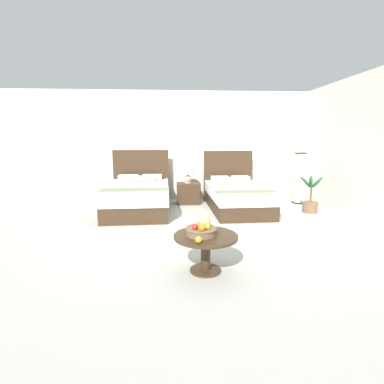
{
  "coord_description": "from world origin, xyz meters",
  "views": [
    {
      "loc": [
        -0.35,
        -4.91,
        1.62
      ],
      "look_at": [
        0.01,
        0.46,
        0.64
      ],
      "focal_mm": 27.19,
      "sensor_mm": 36.0,
      "label": 1
    }
  ],
  "objects_px": {
    "bed_near_window": "(138,196)",
    "nightstand": "(188,193)",
    "loose_apple": "(199,240)",
    "potted_palm": "(310,201)",
    "bed_near_corner": "(236,196)",
    "table_lamp": "(188,173)",
    "floor_lamp_corner": "(299,178)",
    "fruit_bowl": "(202,229)",
    "coffee_table": "(206,244)"
  },
  "relations": [
    {
      "from": "nightstand",
      "to": "loose_apple",
      "type": "distance_m",
      "value": 4.16
    },
    {
      "from": "fruit_bowl",
      "to": "loose_apple",
      "type": "xyz_separation_m",
      "value": [
        -0.06,
        -0.29,
        -0.04
      ]
    },
    {
      "from": "bed_near_window",
      "to": "coffee_table",
      "type": "bearing_deg",
      "value": -69.55
    },
    {
      "from": "table_lamp",
      "to": "loose_apple",
      "type": "height_order",
      "value": "table_lamp"
    },
    {
      "from": "bed_near_corner",
      "to": "nightstand",
      "type": "bearing_deg",
      "value": 146.76
    },
    {
      "from": "table_lamp",
      "to": "loose_apple",
      "type": "distance_m",
      "value": 4.19
    },
    {
      "from": "nightstand",
      "to": "table_lamp",
      "type": "height_order",
      "value": "table_lamp"
    },
    {
      "from": "nightstand",
      "to": "fruit_bowl",
      "type": "relative_size",
      "value": 1.44
    },
    {
      "from": "nightstand",
      "to": "loose_apple",
      "type": "xyz_separation_m",
      "value": [
        -0.1,
        -4.16,
        0.25
      ]
    },
    {
      "from": "fruit_bowl",
      "to": "loose_apple",
      "type": "relative_size",
      "value": 4.88
    },
    {
      "from": "potted_palm",
      "to": "bed_near_corner",
      "type": "bearing_deg",
      "value": 166.72
    },
    {
      "from": "loose_apple",
      "to": "fruit_bowl",
      "type": "bearing_deg",
      "value": 77.81
    },
    {
      "from": "nightstand",
      "to": "loose_apple",
      "type": "height_order",
      "value": "loose_apple"
    },
    {
      "from": "nightstand",
      "to": "table_lamp",
      "type": "bearing_deg",
      "value": 90.0
    },
    {
      "from": "bed_near_window",
      "to": "table_lamp",
      "type": "bearing_deg",
      "value": 32.47
    },
    {
      "from": "fruit_bowl",
      "to": "potted_palm",
      "type": "distance_m",
      "value": 3.9
    },
    {
      "from": "coffee_table",
      "to": "loose_apple",
      "type": "xyz_separation_m",
      "value": [
        -0.11,
        -0.27,
        0.15
      ]
    },
    {
      "from": "bed_near_corner",
      "to": "loose_apple",
      "type": "xyz_separation_m",
      "value": [
        -1.19,
        -3.44,
        0.19
      ]
    },
    {
      "from": "fruit_bowl",
      "to": "coffee_table",
      "type": "bearing_deg",
      "value": -12.47
    },
    {
      "from": "bed_near_window",
      "to": "coffee_table",
      "type": "distance_m",
      "value": 3.37
    },
    {
      "from": "bed_near_window",
      "to": "nightstand",
      "type": "height_order",
      "value": "bed_near_window"
    },
    {
      "from": "coffee_table",
      "to": "fruit_bowl",
      "type": "xyz_separation_m",
      "value": [
        -0.05,
        0.01,
        0.19
      ]
    },
    {
      "from": "table_lamp",
      "to": "floor_lamp_corner",
      "type": "xyz_separation_m",
      "value": [
        2.81,
        -0.17,
        -0.14
      ]
    },
    {
      "from": "bed_near_window",
      "to": "fruit_bowl",
      "type": "xyz_separation_m",
      "value": [
        1.13,
        -3.15,
        0.2
      ]
    },
    {
      "from": "floor_lamp_corner",
      "to": "potted_palm",
      "type": "distance_m",
      "value": 1.03
    },
    {
      "from": "bed_near_corner",
      "to": "potted_palm",
      "type": "height_order",
      "value": "bed_near_corner"
    },
    {
      "from": "table_lamp",
      "to": "floor_lamp_corner",
      "type": "relative_size",
      "value": 0.31
    },
    {
      "from": "table_lamp",
      "to": "potted_palm",
      "type": "relative_size",
      "value": 0.47
    },
    {
      "from": "loose_apple",
      "to": "table_lamp",
      "type": "bearing_deg",
      "value": 88.63
    },
    {
      "from": "bed_near_window",
      "to": "table_lamp",
      "type": "relative_size",
      "value": 5.44
    },
    {
      "from": "coffee_table",
      "to": "loose_apple",
      "type": "height_order",
      "value": "loose_apple"
    },
    {
      "from": "table_lamp",
      "to": "floor_lamp_corner",
      "type": "bearing_deg",
      "value": -3.52
    },
    {
      "from": "bed_near_corner",
      "to": "potted_palm",
      "type": "relative_size",
      "value": 2.57
    },
    {
      "from": "potted_palm",
      "to": "floor_lamp_corner",
      "type": "bearing_deg",
      "value": 82.13
    },
    {
      "from": "nightstand",
      "to": "fruit_bowl",
      "type": "bearing_deg",
      "value": -90.57
    },
    {
      "from": "floor_lamp_corner",
      "to": "potted_palm",
      "type": "height_order",
      "value": "floor_lamp_corner"
    },
    {
      "from": "table_lamp",
      "to": "fruit_bowl",
      "type": "distance_m",
      "value": 3.9
    },
    {
      "from": "nightstand",
      "to": "potted_palm",
      "type": "distance_m",
      "value": 2.9
    },
    {
      "from": "bed_near_corner",
      "to": "table_lamp",
      "type": "relative_size",
      "value": 5.42
    },
    {
      "from": "bed_near_corner",
      "to": "bed_near_window",
      "type": "bearing_deg",
      "value": -179.84
    },
    {
      "from": "nightstand",
      "to": "floor_lamp_corner",
      "type": "height_order",
      "value": "floor_lamp_corner"
    },
    {
      "from": "bed_near_window",
      "to": "nightstand",
      "type": "relative_size",
      "value": 3.96
    },
    {
      "from": "fruit_bowl",
      "to": "potted_palm",
      "type": "xyz_separation_m",
      "value": [
        2.72,
        2.78,
        -0.29
      ]
    },
    {
      "from": "bed_near_window",
      "to": "potted_palm",
      "type": "height_order",
      "value": "bed_near_window"
    },
    {
      "from": "fruit_bowl",
      "to": "table_lamp",
      "type": "bearing_deg",
      "value": 89.43
    },
    {
      "from": "nightstand",
      "to": "coffee_table",
      "type": "height_order",
      "value": "nightstand"
    },
    {
      "from": "loose_apple",
      "to": "floor_lamp_corner",
      "type": "xyz_separation_m",
      "value": [
        2.91,
        4.0,
        0.13
      ]
    },
    {
      "from": "bed_near_corner",
      "to": "table_lamp",
      "type": "xyz_separation_m",
      "value": [
        -1.09,
        0.74,
        0.47
      ]
    },
    {
      "from": "floor_lamp_corner",
      "to": "potted_palm",
      "type": "xyz_separation_m",
      "value": [
        -0.13,
        -0.94,
        -0.39
      ]
    },
    {
      "from": "bed_near_corner",
      "to": "potted_palm",
      "type": "bearing_deg",
      "value": -13.28
    }
  ]
}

